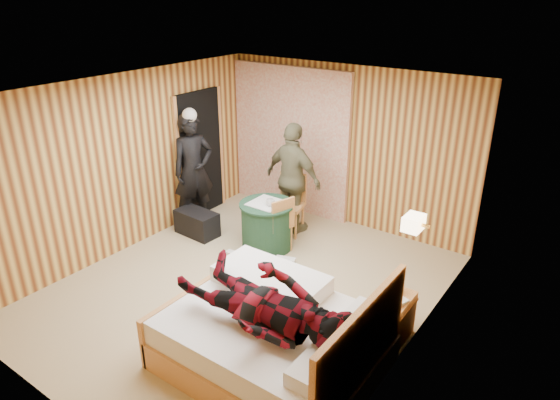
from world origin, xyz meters
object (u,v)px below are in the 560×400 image
Objects in this scene: woman_standing at (193,170)px; chair_far at (291,199)px; nightstand at (390,317)px; round_table at (267,225)px; man_on_bed at (263,293)px; chair_near at (279,221)px; bed at (276,338)px; wall_lamp at (414,223)px; duffel_bag at (197,223)px; man_at_table at (293,179)px.

chair_far is at bearing -42.07° from woman_standing.
round_table is at bearing 159.39° from nightstand.
round_table is at bearing -66.44° from woman_standing.
chair_near is at bearing 122.61° from man_on_bed.
chair_far reaches higher than round_table.
bed is 2.21× the size of chair_far.
chair_far is (-1.59, 2.56, 0.22)m from bed.
woman_standing is at bearing 167.21° from nightstand.
nightstand is (-0.04, -0.27, -1.03)m from wall_lamp.
chair_near is at bearing -83.75° from chair_far.
woman_standing is 1.02× the size of man_on_bed.
bed is 3.07× the size of duffel_bag.
chair_far is at bearing -142.30° from chair_near.
woman_standing reaches higher than duffel_bag.
chair_far is 0.51× the size of woman_standing.
nightstand is 2.80m from chair_far.
bed is at bearing -100.11° from woman_standing.
wall_lamp reaches higher than chair_near.
bed is 0.70m from man_on_bed.
chair_near is 1.68m from woman_standing.
man_at_table is at bearing 121.13° from bed.
wall_lamp is at bearing 58.86° from bed.
woman_standing is at bearing 138.30° from duffel_bag.
woman_standing is 1.05× the size of man_at_table.
chair_near reaches higher than duffel_bag.
woman_standing reaches higher than round_table.
nightstand is at bearing 84.77° from chair_near.
duffel_bag is 0.82m from woman_standing.
man_on_bed reaches higher than bed.
round_table is 0.94× the size of chair_near.
man_on_bed is at bearing 49.55° from chair_near.
bed is 2.34m from chair_near.
man_at_table is (-0.23, 0.68, 0.37)m from chair_near.
bed is 3.02m from chair_far.
wall_lamp is at bearing 81.01° from nightstand.
man_on_bed is at bearing -31.36° from duffel_bag.
chair_far is (-2.39, 1.23, -0.76)m from wall_lamp.
man_at_table is at bearing 151.86° from wall_lamp.
bed is 2.48m from round_table.
wall_lamp is 0.31× the size of chair_near.
woman_standing is (-1.63, -0.01, 0.41)m from chair_near.
woman_standing is (-1.41, -0.03, 0.55)m from round_table.
chair_near is 1.27× the size of duffel_bag.
nightstand is 1.64m from man_on_bed.
round_table is 0.85× the size of chair_far.
man_on_bed is at bearing -116.45° from wall_lamp.
chair_far reaches higher than nightstand.
round_table is at bearing 96.42° from man_at_table.
duffel_bag is (-1.34, -0.29, -0.30)m from chair_near.
round_table is at bearing 129.10° from bed.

